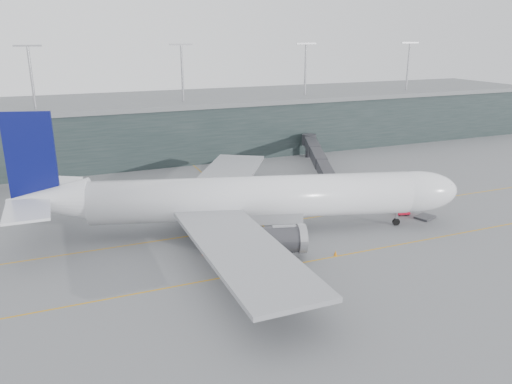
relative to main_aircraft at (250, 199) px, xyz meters
name	(u,v)px	position (x,y,z in m)	size (l,w,h in m)	color
ground	(227,221)	(-1.90, 5.99, -5.84)	(320.00, 320.00, 0.00)	#545559
taxiline_a	(235,229)	(-1.90, 1.99, -5.83)	(160.00, 0.25, 0.02)	#BF8512
taxiline_b	(274,268)	(-1.90, -14.01, -5.83)	(160.00, 0.25, 0.02)	#BF8512
taxiline_lead_main	(219,187)	(3.10, 25.99, -5.83)	(0.25, 60.00, 0.02)	#BF8512
terminal	(158,126)	(-1.90, 63.99, 1.78)	(240.00, 36.00, 29.00)	#1E2929
main_aircraft	(250,199)	(0.00, 0.00, 0.00)	(73.03, 67.16, 20.81)	silver
jet_bridge	(307,157)	(25.00, 27.19, -1.23)	(17.94, 44.54, 6.16)	#26262A
gse_cart	(403,210)	(29.05, -3.02, -4.97)	(2.54, 1.91, 1.56)	red
baggage_dolly	(425,217)	(31.67, -5.98, -5.64)	(3.33, 2.67, 0.33)	#35353A
uld_a	(185,201)	(-6.78, 16.64, -4.77)	(2.77, 2.54, 2.03)	#35353A
uld_b	(203,197)	(-2.82, 18.03, -4.85)	(2.36, 2.03, 1.89)	#35353A
uld_c	(214,198)	(-1.08, 16.42, -4.83)	(2.34, 1.98, 1.92)	#35353A
cone_nose	(411,202)	(34.42, 1.43, -5.47)	(0.47, 0.47, 0.75)	orange
cone_wing_stbd	(335,253)	(8.43, -13.64, -5.44)	(0.50, 0.50, 0.80)	#CF6F0B
cone_wing_port	(251,194)	(7.25, 17.79, -5.46)	(0.48, 0.48, 0.76)	#D75F0B
cone_tail	(203,253)	(-9.88, -5.96, -5.49)	(0.43, 0.43, 0.69)	#D4440B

